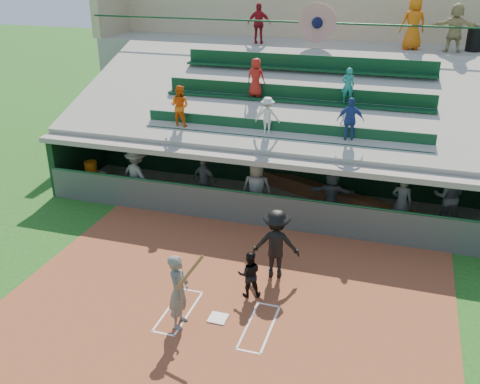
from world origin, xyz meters
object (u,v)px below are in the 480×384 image
(catcher, at_px, (249,274))
(batter_at_plate, at_px, (179,291))
(home_plate, at_px, (218,318))
(trash_bin, at_px, (475,39))
(white_table, at_px, (94,181))
(water_cooler, at_px, (91,167))

(catcher, bearing_deg, batter_at_plate, 33.73)
(home_plate, height_order, batter_at_plate, batter_at_plate)
(batter_at_plate, xyz_separation_m, catcher, (1.20, 1.63, -0.31))
(catcher, distance_m, trash_bin, 13.95)
(home_plate, distance_m, white_table, 9.25)
(water_cooler, bearing_deg, catcher, -32.68)
(catcher, bearing_deg, trash_bin, -134.61)
(batter_at_plate, bearing_deg, water_cooler, 134.33)
(batter_at_plate, height_order, water_cooler, batter_at_plate)
(batter_at_plate, xyz_separation_m, water_cooler, (-6.29, 6.44, -0.05))
(water_cooler, bearing_deg, trash_bin, 29.00)
(batter_at_plate, bearing_deg, catcher, 53.65)
(catcher, relative_size, water_cooler, 2.80)
(home_plate, distance_m, catcher, 1.39)
(white_table, bearing_deg, catcher, -19.79)
(catcher, xyz_separation_m, trash_bin, (5.53, 12.02, 4.42))
(home_plate, xyz_separation_m, trash_bin, (5.96, 13.19, 5.03))
(batter_at_plate, height_order, white_table, batter_at_plate)
(white_table, height_order, trash_bin, trash_bin)
(batter_at_plate, xyz_separation_m, white_table, (-6.24, 6.49, -0.59))
(water_cooler, distance_m, trash_bin, 15.45)
(water_cooler, xyz_separation_m, trash_bin, (13.02, 7.21, 4.16))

